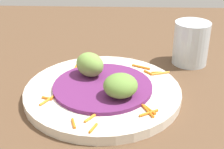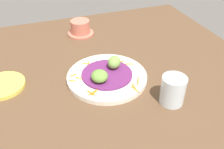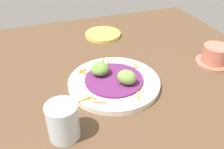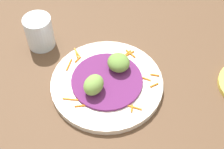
{
  "view_description": "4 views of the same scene",
  "coord_description": "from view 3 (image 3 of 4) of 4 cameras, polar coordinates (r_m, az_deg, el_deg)",
  "views": [
    {
      "loc": [
        -3.47,
        50.37,
        31.63
      ],
      "look_at": [
        -1.56,
        -0.15,
        5.57
      ],
      "focal_mm": 53.12,
      "sensor_mm": 36.0,
      "label": 1
    },
    {
      "loc": [
        -63.35,
        22.25,
        52.12
      ],
      "look_at": [
        -2.21,
        0.24,
        5.06
      ],
      "focal_mm": 39.68,
      "sensor_mm": 36.0,
      "label": 2
    },
    {
      "loc": [
        -20.11,
        -53.36,
        45.14
      ],
      "look_at": [
        -0.2,
        2.41,
        4.96
      ],
      "focal_mm": 39.4,
      "sensor_mm": 36.0,
      "label": 3
    },
    {
      "loc": [
        45.06,
        -6.85,
        63.26
      ],
      "look_at": [
        -0.18,
        2.51,
        5.7
      ],
      "focal_mm": 50.8,
      "sensor_mm": 36.0,
      "label": 4
    }
  ],
  "objects": [
    {
      "name": "water_glass",
      "position": [
        0.56,
        -11.31,
        -10.55
      ],
      "size": [
        7.17,
        7.17,
        8.8
      ],
      "primitive_type": "cylinder",
      "color": "silver",
      "rests_on": "table_surface"
    },
    {
      "name": "guac_scoop_left",
      "position": [
        0.72,
        -2.78,
        1.31
      ],
      "size": [
        6.92,
        6.77,
        3.73
      ],
      "primitive_type": "ellipsoid",
      "rotation": [
        0.0,
        0.0,
        1.9
      ],
      "color": "olive",
      "rests_on": "cabbage_bed"
    },
    {
      "name": "carrot_garnish",
      "position": [
        0.72,
        -1.35,
        -1.07
      ],
      "size": [
        21.75,
        23.62,
        0.4
      ],
      "color": "orange",
      "rests_on": "main_plate"
    },
    {
      "name": "guac_scoop_center",
      "position": [
        0.68,
        3.42,
        -0.65
      ],
      "size": [
        6.86,
        6.74,
        4.25
      ],
      "primitive_type": "ellipsoid",
      "rotation": [
        0.0,
        0.0,
        5.57
      ],
      "color": "#759E47",
      "rests_on": "cabbage_bed"
    },
    {
      "name": "table_surface",
      "position": [
        0.72,
        0.8,
        -3.59
      ],
      "size": [
        110.0,
        110.0,
        2.0
      ],
      "primitive_type": "cube",
      "color": "brown",
      "rests_on": "ground"
    },
    {
      "name": "main_plate",
      "position": [
        0.72,
        0.23,
        -1.93
      ],
      "size": [
        26.75,
        26.75,
        1.63
      ],
      "primitive_type": "cylinder",
      "color": "silver",
      "rests_on": "table_surface"
    },
    {
      "name": "side_plate_small",
      "position": [
        1.01,
        -2.1,
        9.28
      ],
      "size": [
        14.23,
        14.23,
        1.22
      ],
      "primitive_type": "cylinder",
      "color": "#E0CC4C",
      "rests_on": "table_surface"
    },
    {
      "name": "terracotta_bowl",
      "position": [
        0.88,
        22.75,
        4.03
      ],
      "size": [
        11.44,
        11.44,
        6.39
      ],
      "color": "#C66B56",
      "rests_on": "table_surface"
    },
    {
      "name": "cabbage_bed",
      "position": [
        0.71,
        0.23,
        -1.19
      ],
      "size": [
        16.96,
        16.96,
        0.64
      ],
      "primitive_type": "cylinder",
      "color": "#60235B",
      "rests_on": "main_plate"
    }
  ]
}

